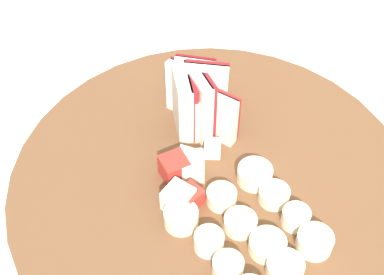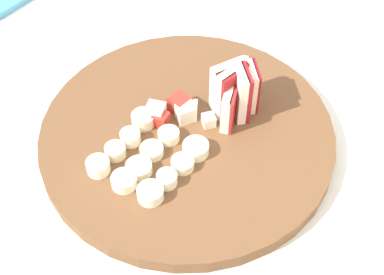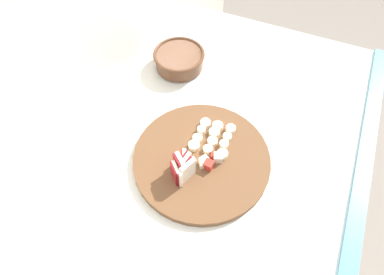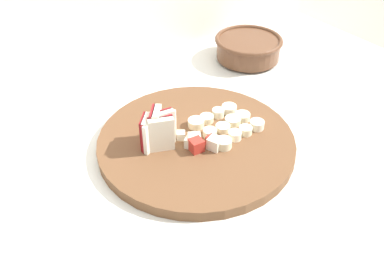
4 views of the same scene
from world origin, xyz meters
name	(u,v)px [view 2 (image 2 of 4)]	position (x,y,z in m)	size (l,w,h in m)	color
tiled_countertop	(189,262)	(0.00, 0.00, 0.45)	(1.32, 0.73, 0.91)	silver
cutting_board	(187,135)	(0.05, 0.04, 0.91)	(0.35, 0.35, 0.02)	brown
apple_wedge_fan	(236,92)	(-0.01, 0.07, 0.95)	(0.08, 0.06, 0.07)	maroon
apple_dice_pile	(176,111)	(0.04, 0.02, 0.93)	(0.06, 0.08, 0.02)	#B22D23
banana_slice_rows	(147,157)	(0.12, 0.03, 0.93)	(0.11, 0.10, 0.02)	beige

